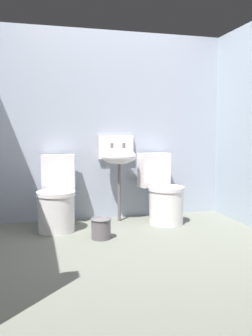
# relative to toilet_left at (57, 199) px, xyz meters

# --- Properties ---
(ground_plane) EXTENTS (3.27, 2.98, 0.08)m
(ground_plane) POSITION_rel_toilet_left_xyz_m (0.60, -0.94, -0.36)
(ground_plane) COLOR slate
(wall_back) EXTENTS (3.27, 0.10, 2.19)m
(wall_back) POSITION_rel_toilet_left_xyz_m (0.60, 0.40, 0.77)
(wall_back) COLOR #A2AABC
(wall_back) RESTS_ON ground
(toilet_left) EXTENTS (0.48, 0.65, 0.78)m
(toilet_left) POSITION_rel_toilet_left_xyz_m (0.00, 0.00, 0.00)
(toilet_left) COLOR white
(toilet_left) RESTS_ON ground
(toilet_right) EXTENTS (0.46, 0.64, 0.78)m
(toilet_right) POSITION_rel_toilet_left_xyz_m (1.18, -0.00, 0.00)
(toilet_right) COLOR white
(toilet_right) RESTS_ON ground
(sink) EXTENTS (0.42, 0.35, 0.99)m
(sink) POSITION_rel_toilet_left_xyz_m (0.72, 0.19, 0.43)
(sink) COLOR #625A5F
(sink) RESTS_ON ground
(bucket) EXTENTS (0.20, 0.20, 0.20)m
(bucket) POSITION_rel_toilet_left_xyz_m (0.39, -0.46, -0.22)
(bucket) COLOR #625A5F
(bucket) RESTS_ON ground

